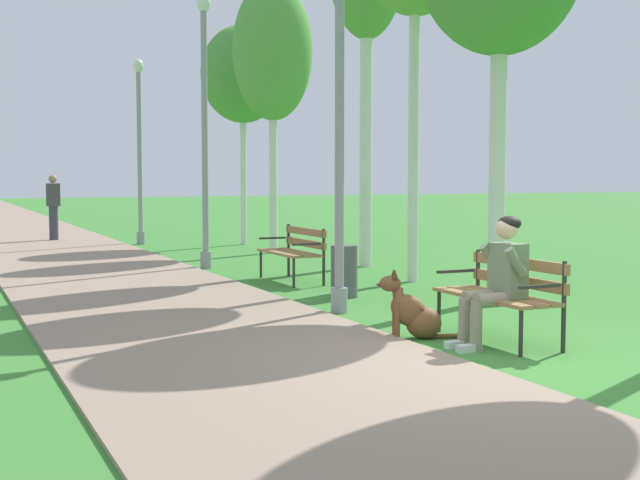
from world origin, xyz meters
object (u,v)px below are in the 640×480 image
at_px(lamp_post_near, 339,129).
at_px(lamp_post_mid, 205,128).
at_px(park_bench_mid, 295,248).
at_px(lamp_post_far, 140,149).
at_px(person_seated_on_near_bench, 498,276).
at_px(pedestrian_distant, 53,208).
at_px(park_bench_near, 503,290).
at_px(litter_bin, 344,271).
at_px(birch_tree_fifth, 273,52).
at_px(dog_brown, 413,313).
at_px(birch_tree_sixth, 243,75).

distance_m(lamp_post_near, lamp_post_mid, 5.43).
bearing_deg(park_bench_mid, lamp_post_far, 93.86).
height_order(person_seated_on_near_bench, pedestrian_distant, pedestrian_distant).
height_order(person_seated_on_near_bench, lamp_post_far, lamp_post_far).
bearing_deg(park_bench_near, litter_bin, 91.06).
height_order(lamp_post_near, birch_tree_fifth, birch_tree_fifth).
relative_size(lamp_post_far, litter_bin, 6.22).
relative_size(dog_brown, litter_bin, 1.15).
bearing_deg(birch_tree_sixth, park_bench_near, -97.58).
xyz_separation_m(park_bench_near, birch_tree_fifth, (1.50, 10.12, 3.69)).
bearing_deg(litter_bin, birch_tree_fifth, 76.82).
distance_m(lamp_post_near, litter_bin, 2.27).
relative_size(birch_tree_fifth, litter_bin, 8.14).
xyz_separation_m(park_bench_mid, person_seated_on_near_bench, (-0.20, -5.54, 0.17)).
relative_size(lamp_post_mid, birch_tree_fifth, 0.84).
xyz_separation_m(lamp_post_mid, litter_bin, (0.65, -4.24, -2.11)).
xyz_separation_m(park_bench_mid, pedestrian_distant, (-2.32, 10.02, 0.33)).
bearing_deg(pedestrian_distant, birch_tree_fifth, -53.91).
bearing_deg(person_seated_on_near_bench, birch_tree_fifth, 80.63).
relative_size(lamp_post_mid, lamp_post_far, 1.09).
height_order(park_bench_mid, litter_bin, park_bench_mid).
height_order(lamp_post_near, lamp_post_far, lamp_post_far).
xyz_separation_m(lamp_post_mid, birch_tree_fifth, (2.21, 2.42, 1.75)).
distance_m(person_seated_on_near_bench, lamp_post_near, 2.94).
bearing_deg(dog_brown, lamp_post_mid, 89.82).
bearing_deg(birch_tree_fifth, pedestrian_distant, 126.09).
bearing_deg(litter_bin, lamp_post_mid, 98.72).
distance_m(lamp_post_mid, birch_tree_sixth, 5.57).
relative_size(dog_brown, birch_tree_fifth, 0.14).
distance_m(person_seated_on_near_bench, pedestrian_distant, 15.71).
height_order(park_bench_mid, pedestrian_distant, pedestrian_distant).
bearing_deg(lamp_post_far, birch_tree_sixth, -25.08).
bearing_deg(park_bench_near, park_bench_mid, 90.06).
bearing_deg(lamp_post_mid, person_seated_on_near_bench, -86.33).
height_order(birch_tree_sixth, litter_bin, birch_tree_sixth).
bearing_deg(lamp_post_mid, litter_bin, -81.28).
distance_m(lamp_post_far, birch_tree_sixth, 3.01).
xyz_separation_m(person_seated_on_near_bench, litter_bin, (0.14, 3.66, -0.33)).
bearing_deg(person_seated_on_near_bench, lamp_post_far, 91.47).
relative_size(birch_tree_sixth, litter_bin, 7.35).
xyz_separation_m(park_bench_near, park_bench_mid, (-0.01, 5.33, 0.00)).
distance_m(lamp_post_mid, lamp_post_far, 5.85).
distance_m(park_bench_mid, lamp_post_far, 8.40).
bearing_deg(lamp_post_mid, park_bench_mid, -73.28).
xyz_separation_m(park_bench_mid, dog_brown, (-0.73, -4.87, -0.25)).
distance_m(lamp_post_far, litter_bin, 10.27).
xyz_separation_m(dog_brown, lamp_post_far, (0.18, 13.07, 1.99)).
distance_m(park_bench_mid, birch_tree_fifth, 6.23).
height_order(person_seated_on_near_bench, litter_bin, person_seated_on_near_bench).
bearing_deg(birch_tree_sixth, lamp_post_far, 154.92).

